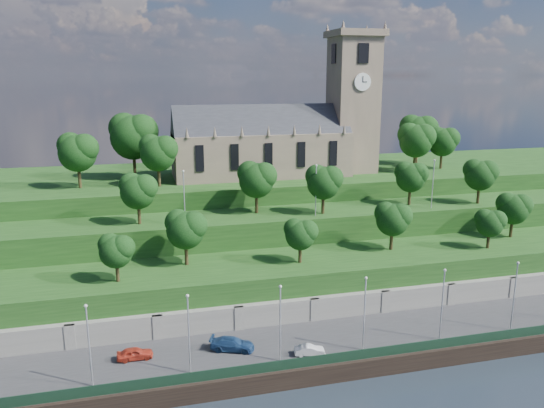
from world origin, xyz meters
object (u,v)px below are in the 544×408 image
object	(u,v)px
car_middle	(309,350)
church	(286,134)
car_right	(232,344)
car_left	(135,353)

from	to	relation	value
car_middle	church	bearing A→B (deg)	-2.61
church	car_right	xyz separation A→B (m)	(-17.54, -39.73, -19.77)
car_right	church	bearing A→B (deg)	-2.67
car_left	church	bearing A→B (deg)	-36.72
car_left	car_right	distance (m)	11.01
car_right	car_middle	bearing A→B (deg)	-90.20
car_middle	car_right	world-z (taller)	car_right
car_left	car_middle	world-z (taller)	car_left
car_left	car_right	size ratio (longest dim) A/B	0.77
car_left	car_right	xyz separation A→B (m)	(10.99, -0.72, 0.07)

